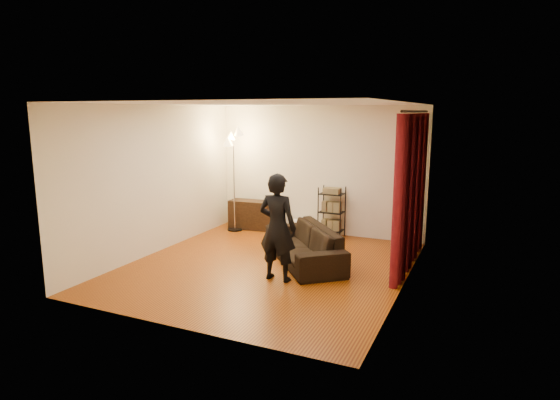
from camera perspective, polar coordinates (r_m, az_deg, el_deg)
The scene contains 14 objects.
floor at distance 7.99m, azimuth -1.56°, elevation -8.09°, with size 5.00×5.00×0.00m, color #954E0F.
ceiling at distance 7.56m, azimuth -1.66°, elevation 11.66°, with size 5.00×5.00×0.00m, color white.
wall_back at distance 9.94m, azimuth 4.71°, elevation 3.62°, with size 5.00×5.00×0.00m, color silver.
wall_front at distance 5.56m, azimuth -12.94°, elevation -2.29°, with size 5.00×5.00×0.00m, color silver.
wall_left at distance 8.87m, azimuth -14.81°, elevation 2.43°, with size 5.00×5.00×0.00m, color silver.
wall_right at distance 6.99m, azimuth 15.23°, elevation 0.24°, with size 5.00×5.00×0.00m, color silver.
curtain_rod at distance 8.01m, azimuth 16.28°, elevation 10.34°, with size 0.04×0.04×2.65m, color black.
curtain at distance 8.11m, azimuth 15.66°, elevation 1.10°, with size 0.22×2.65×2.55m, color maroon, non-canonical shape.
sofa at distance 8.15m, azimuth 2.89°, elevation -5.40°, with size 2.15×0.84×0.63m, color black.
person at distance 7.15m, azimuth -0.31°, elevation -3.36°, with size 0.61×0.40×1.67m, color black.
media_cabinet at distance 10.41m, azimuth -3.19°, elevation -1.82°, with size 1.09×0.41×0.63m, color black.
storage_boxes at distance 10.13m, azimuth 2.17°, elevation -3.22°, with size 0.33×0.26×0.27m, color silver, non-canonical shape.
wire_shelf at distance 9.75m, azimuth 6.31°, elevation -1.47°, with size 0.48×0.33×1.05m, color black, non-canonical shape.
floor_lamp at distance 10.17m, azimuth -5.63°, elevation 2.29°, with size 0.39×0.39×2.18m, color silver, non-canonical shape.
Camera 1 is at (3.31, -6.80, 2.58)m, focal length 30.00 mm.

